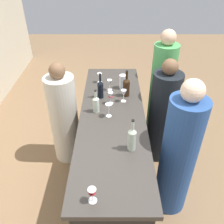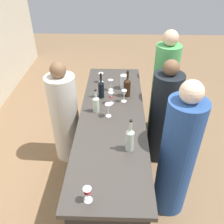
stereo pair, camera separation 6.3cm
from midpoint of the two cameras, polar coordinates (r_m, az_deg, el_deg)
name	(u,v)px [view 2 (the right image)]	position (r m, az deg, el deg)	size (l,w,h in m)	color
ground_plane	(112,174)	(3.32, 0.56, -14.52)	(12.00, 12.00, 0.00)	#846647
bar_counter	(112,147)	(2.97, 0.61, -8.41)	(2.41, 0.72, 0.97)	#2A2723
wine_bottle_leftmost_clear_pale	(130,139)	(2.17, 5.11, -6.36)	(0.08, 0.08, 0.34)	#B7C6B2
wine_bottle_second_left_clear_pale	(96,103)	(2.67, -3.18, 2.07)	(0.08, 0.08, 0.28)	#B7C6B2
wine_bottle_center_near_black	(101,89)	(2.92, -1.99, 5.60)	(0.07, 0.07, 0.32)	black
wine_bottle_second_right_amber_brown	(127,87)	(2.95, 4.23, 6.03)	(0.08, 0.08, 0.34)	#331E0F
wine_glass_near_left	(124,94)	(2.85, 3.54, 4.31)	(0.07, 0.07, 0.15)	white
wine_glass_near_center	(111,96)	(2.81, 0.39, 3.76)	(0.06, 0.06, 0.15)	white
wine_glass_near_right	(111,83)	(3.08, 0.28, 6.95)	(0.06, 0.06, 0.15)	white
wine_glass_far_left	(108,107)	(2.58, -0.16, 1.13)	(0.08, 0.08, 0.16)	white
wine_glass_far_center	(87,192)	(1.83, -4.84, -18.53)	(0.07, 0.07, 0.14)	white
wine_glass_far_right	(101,76)	(3.28, -2.08, 8.60)	(0.07, 0.07, 0.13)	white
water_pitcher	(124,82)	(3.13, 3.41, 7.17)	(0.09, 0.09, 0.19)	silver
person_left_guest	(163,89)	(3.65, 12.59, 5.25)	(0.41, 0.41, 1.63)	#4CA559
person_center_guest	(177,158)	(2.57, 15.89, -10.47)	(0.45, 0.45, 1.64)	#284C8C
person_right_guest	(164,117)	(3.21, 12.71, -1.20)	(0.45, 0.45, 1.47)	black
person_server_behind	(65,117)	(3.21, -10.62, -1.28)	(0.43, 0.43, 1.43)	beige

